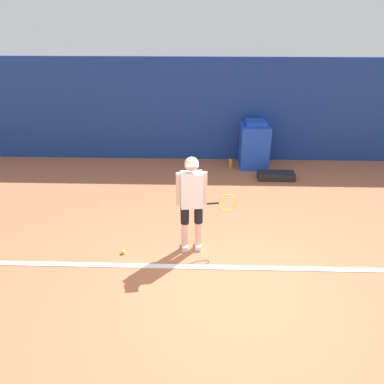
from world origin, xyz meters
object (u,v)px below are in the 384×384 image
at_px(tennis_ball, 123,252).
at_px(covered_chair, 254,145).
at_px(tennis_player, 192,200).
at_px(water_bottle, 231,163).
at_px(equipment_bag, 276,176).

distance_m(tennis_ball, covered_chair, 4.63).
bearing_deg(tennis_player, water_bottle, 68.92).
bearing_deg(equipment_bag, water_bottle, 145.95).
bearing_deg(water_bottle, covered_chair, 13.28).
xyz_separation_m(tennis_player, covered_chair, (1.41, 3.63, -0.34)).
xyz_separation_m(tennis_ball, covered_chair, (2.54, 3.84, 0.52)).
xyz_separation_m(tennis_player, tennis_ball, (-1.12, -0.21, -0.86)).
relative_size(covered_chair, equipment_bag, 1.37).
bearing_deg(tennis_ball, tennis_player, 10.60).
distance_m(covered_chair, water_bottle, 0.73).
bearing_deg(equipment_bag, covered_chair, 118.62).
bearing_deg(tennis_ball, equipment_bag, 45.44).
relative_size(equipment_bag, water_bottle, 3.32).
bearing_deg(tennis_player, equipment_bag, 49.16).
distance_m(tennis_ball, equipment_bag, 4.25).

